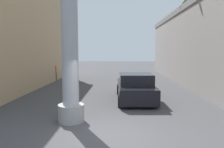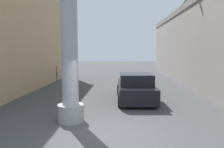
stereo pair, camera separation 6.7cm
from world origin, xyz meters
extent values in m
plane|color=#424244|center=(0.00, 10.00, 0.00)|extent=(86.61, 86.61, 0.00)
cylinder|color=#9E9EA3|center=(-1.52, 1.46, 4.72)|extent=(0.65, 0.65, 9.44)
cylinder|color=gray|center=(-1.52, 1.46, 0.35)|extent=(1.04, 1.04, 0.70)
cylinder|color=#59595E|center=(6.44, 8.84, 3.99)|extent=(0.16, 0.16, 7.99)
cylinder|color=black|center=(0.33, 7.13, 0.32)|extent=(0.24, 0.65, 0.64)
cylinder|color=black|center=(2.17, 7.19, 0.32)|extent=(0.24, 0.65, 0.64)
cylinder|color=black|center=(0.43, 3.87, 0.32)|extent=(0.24, 0.65, 0.64)
cylinder|color=black|center=(2.27, 3.93, 0.32)|extent=(0.24, 0.65, 0.64)
cube|color=black|center=(1.30, 5.53, 0.56)|extent=(2.09, 4.72, 0.80)
cube|color=black|center=(1.31, 5.18, 1.26)|extent=(1.85, 2.01, 0.60)
cylinder|color=brown|center=(6.60, 12.14, 3.79)|extent=(0.36, 0.36, 7.58)
cylinder|color=black|center=(-5.90, 13.37, 0.41)|extent=(0.14, 0.14, 0.83)
cylinder|color=black|center=(-5.72, 13.45, 0.41)|extent=(0.14, 0.14, 0.83)
cylinder|color=#B22626|center=(-5.81, 13.41, 1.13)|extent=(0.44, 0.44, 0.60)
sphere|color=tan|center=(-5.81, 13.41, 1.54)|extent=(0.22, 0.22, 0.22)
cylinder|color=#1E233F|center=(5.76, 7.58, 0.41)|extent=(0.14, 0.14, 0.82)
cylinder|color=#1E233F|center=(5.81, 7.39, 0.41)|extent=(0.14, 0.14, 0.82)
cylinder|color=#B22626|center=(5.78, 7.48, 1.13)|extent=(0.41, 0.41, 0.61)
sphere|color=tan|center=(5.78, 7.48, 1.54)|extent=(0.22, 0.22, 0.22)
camera|label=1|loc=(0.45, -6.97, 2.82)|focal=35.00mm
camera|label=2|loc=(0.51, -6.97, 2.82)|focal=35.00mm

